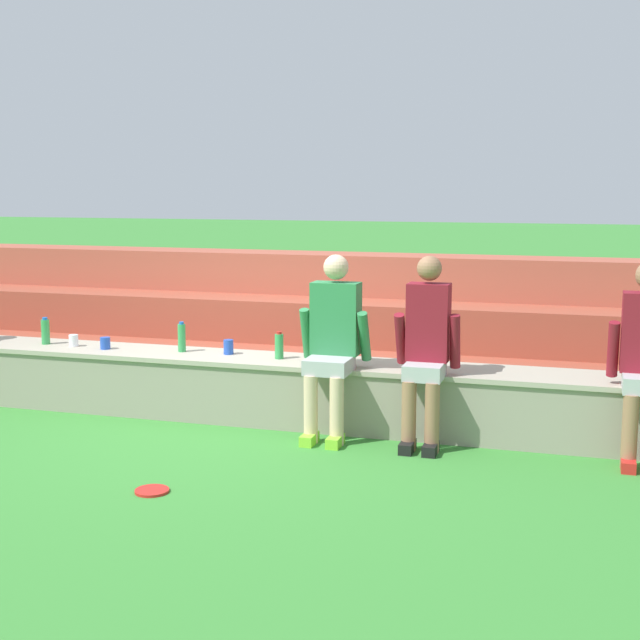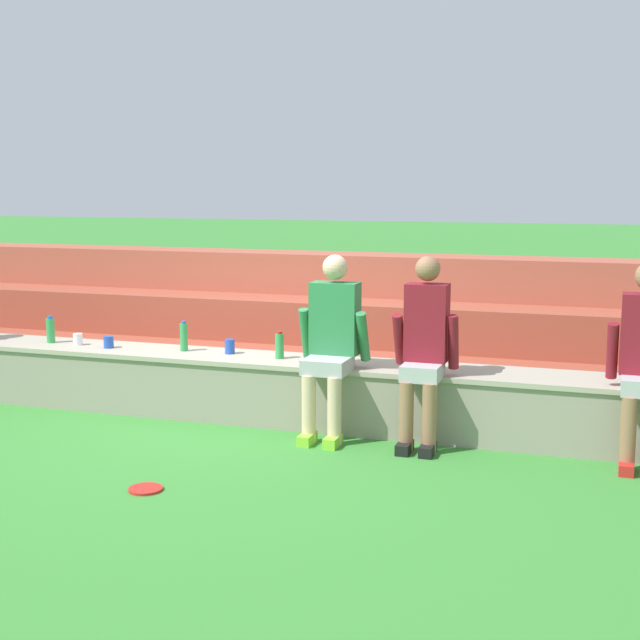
{
  "view_description": "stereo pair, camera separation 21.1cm",
  "coord_description": "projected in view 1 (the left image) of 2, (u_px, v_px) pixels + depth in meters",
  "views": [
    {
      "loc": [
        2.87,
        -6.55,
        1.99
      ],
      "look_at": [
        0.79,
        0.28,
        0.89
      ],
      "focal_mm": 49.3,
      "sensor_mm": 36.0,
      "label": 1
    },
    {
      "loc": [
        3.07,
        -6.48,
        1.99
      ],
      "look_at": [
        0.79,
        0.28,
        0.89
      ],
      "focal_mm": 49.3,
      "sensor_mm": 36.0,
      "label": 2
    }
  ],
  "objects": [
    {
      "name": "brick_bleachers",
      "position": [
        294.0,
        330.0,
        9.1
      ],
      "size": [
        11.36,
        1.76,
        1.27
      ],
      "color": "#9D4632",
      "rests_on": "ground"
    },
    {
      "name": "stone_seating_wall",
      "position": [
        232.0,
        385.0,
        7.54
      ],
      "size": [
        8.65,
        0.6,
        0.54
      ],
      "color": "gray",
      "rests_on": "ground"
    },
    {
      "name": "person_center",
      "position": [
        426.0,
        347.0,
        6.68
      ],
      "size": [
        0.5,
        0.52,
        1.46
      ],
      "color": "#996B4C",
      "rests_on": "ground"
    },
    {
      "name": "plastic_cup_middle",
      "position": [
        74.0,
        341.0,
        7.93
      ],
      "size": [
        0.08,
        0.08,
        0.11
      ],
      "primitive_type": "cylinder",
      "color": "white",
      "rests_on": "stone_seating_wall"
    },
    {
      "name": "water_bottle_mid_left",
      "position": [
        279.0,
        346.0,
        7.36
      ],
      "size": [
        0.07,
        0.07,
        0.23
      ],
      "color": "green",
      "rests_on": "stone_seating_wall"
    },
    {
      "name": "ground_plane",
      "position": [
        220.0,
        426.0,
        7.32
      ],
      "size": [
        80.0,
        80.0,
        0.0
      ],
      "primitive_type": "plane",
      "color": "#388433"
    },
    {
      "name": "frisbee",
      "position": [
        152.0,
        491.0,
        5.74
      ],
      "size": [
        0.22,
        0.22,
        0.02
      ],
      "primitive_type": "cylinder",
      "color": "red",
      "rests_on": "ground"
    },
    {
      "name": "plastic_cup_left_end",
      "position": [
        228.0,
        347.0,
        7.56
      ],
      "size": [
        0.08,
        0.08,
        0.13
      ],
      "primitive_type": "cylinder",
      "color": "blue",
      "rests_on": "stone_seating_wall"
    },
    {
      "name": "plastic_cup_right_end",
      "position": [
        105.0,
        343.0,
        7.8
      ],
      "size": [
        0.09,
        0.09,
        0.11
      ],
      "primitive_type": "cylinder",
      "color": "blue",
      "rests_on": "stone_seating_wall"
    },
    {
      "name": "water_bottle_center_gap",
      "position": [
        182.0,
        338.0,
        7.67
      ],
      "size": [
        0.07,
        0.07,
        0.27
      ],
      "color": "green",
      "rests_on": "stone_seating_wall"
    },
    {
      "name": "person_left_of_center",
      "position": [
        332.0,
        340.0,
        6.92
      ],
      "size": [
        0.56,
        0.59,
        1.45
      ],
      "color": "beige",
      "rests_on": "ground"
    },
    {
      "name": "water_bottle_near_right",
      "position": [
        45.0,
        331.0,
        8.03
      ],
      "size": [
        0.08,
        0.08,
        0.25
      ],
      "color": "green",
      "rests_on": "stone_seating_wall"
    }
  ]
}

